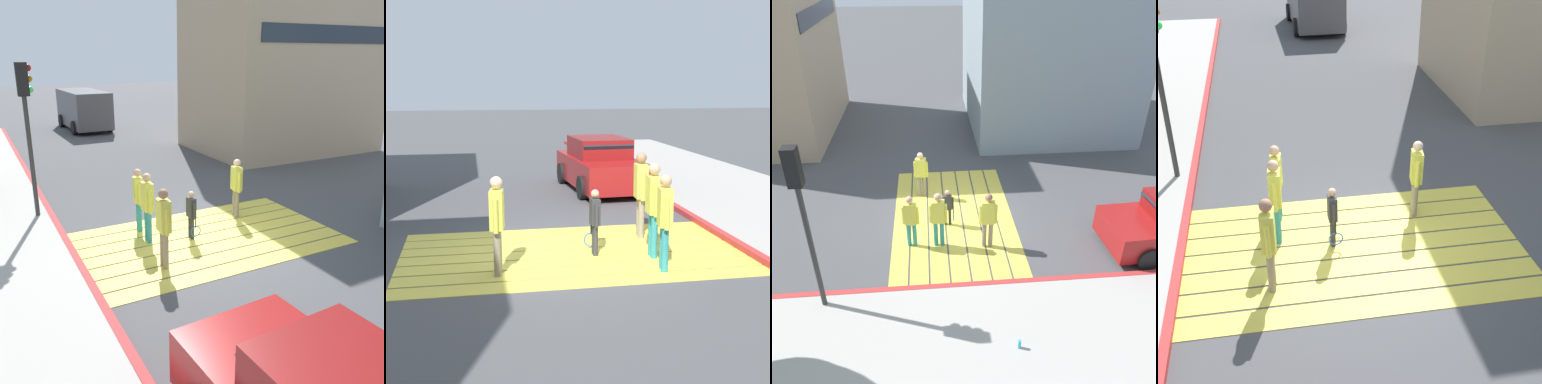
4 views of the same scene
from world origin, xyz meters
The scene contains 8 objects.
ground_plane centered at (0.00, 0.00, 0.00)m, with size 120.00×120.00×0.00m, color #4C4C4F.
crosswalk_stripes centered at (0.00, 0.00, 0.01)m, with size 6.40×3.80×0.01m.
curb_painted centered at (-3.25, 0.00, 0.07)m, with size 0.16×40.00×0.13m, color #BC3333.
pedestrian_adult_lead centered at (-1.35, 1.30, 0.97)m, with size 0.26×0.49×1.67m.
pedestrian_adult_trailing centered at (-1.41, 0.51, 1.02)m, with size 0.25×0.51×1.76m.
pedestrian_adult_side centered at (1.45, 1.00, 0.98)m, with size 0.27×0.49×1.68m.
pedestrian_teen_behind centered at (-1.59, -0.87, 1.04)m, with size 0.25×0.52×1.78m.
pedestrian_child_with_racket centered at (-0.38, 0.19, 0.70)m, with size 0.28×0.38×1.25m.
Camera 4 is at (-1.51, -8.11, 6.09)m, focal length 49.81 mm.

